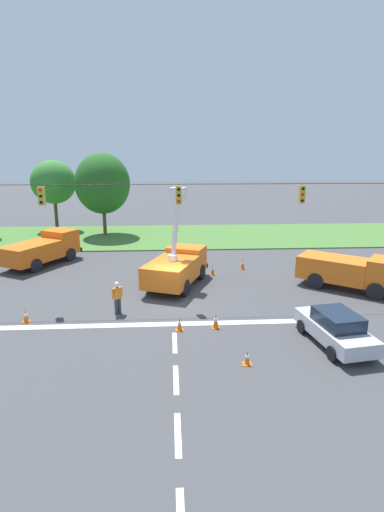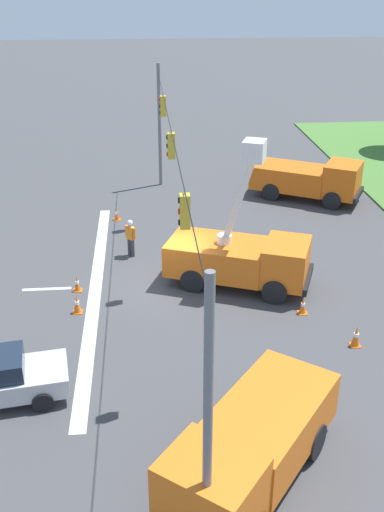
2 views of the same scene
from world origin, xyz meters
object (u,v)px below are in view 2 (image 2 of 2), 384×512
(utility_truck_support_far, at_px, (309,179))
(traffic_cone_near_bucket, at_px, (356,336))
(traffic_cone_mid_left, at_px, (199,242))
(utility_truck_bucket_lift, at_px, (241,256))
(traffic_cone_foreground_left, at_px, (117,214))
(utility_truck_support_near, at_px, (251,445))
(road_worker, at_px, (131,236))
(traffic_cone_lane_edge_b, at_px, (77,284))
(traffic_cone_mid_right, at_px, (77,304))
(traffic_cone_far_left, at_px, (300,253))
(traffic_cone_lane_edge_a, at_px, (303,306))

(utility_truck_support_far, distance_m, traffic_cone_near_bucket, 15.02)
(traffic_cone_mid_left, bearing_deg, traffic_cone_near_bucket, 28.92)
(utility_truck_bucket_lift, relative_size, traffic_cone_foreground_left, 9.47)
(utility_truck_support_near, relative_size, traffic_cone_near_bucket, 7.99)
(utility_truck_support_near, bearing_deg, road_worker, -167.38)
(traffic_cone_lane_edge_b, bearing_deg, traffic_cone_mid_right, 4.91)
(traffic_cone_near_bucket, bearing_deg, traffic_cone_mid_left, -151.08)
(utility_truck_bucket_lift, xyz_separation_m, road_worker, (-3.20, -4.55, -0.32))
(road_worker, bearing_deg, traffic_cone_near_bucket, 44.36)
(utility_truck_support_far, bearing_deg, utility_truck_support_near, -18.70)
(utility_truck_support_far, height_order, traffic_cone_lane_edge_b, utility_truck_support_far)
(traffic_cone_foreground_left, bearing_deg, traffic_cone_far_left, 55.64)
(traffic_cone_mid_left, xyz_separation_m, traffic_cone_lane_edge_b, (3.59, -5.38, -0.05))
(traffic_cone_mid_right, xyz_separation_m, traffic_cone_far_left, (-3.68, 9.63, 0.02))
(utility_truck_bucket_lift, bearing_deg, traffic_cone_mid_right, -75.27)
(utility_truck_bucket_lift, distance_m, traffic_cone_foreground_left, 9.41)
(utility_truck_support_near, bearing_deg, traffic_cone_lane_edge_a, 156.84)
(traffic_cone_near_bucket, bearing_deg, utility_truck_support_far, 171.50)
(utility_truck_support_near, distance_m, traffic_cone_far_left, 13.40)
(traffic_cone_near_bucket, distance_m, traffic_cone_far_left, 6.80)
(utility_truck_support_far, xyz_separation_m, traffic_cone_lane_edge_b, (9.96, -12.27, -0.89))
(utility_truck_support_near, xyz_separation_m, traffic_cone_lane_edge_b, (-10.67, -5.29, -0.88))
(traffic_cone_mid_left, bearing_deg, traffic_cone_foreground_left, -135.63)
(utility_truck_bucket_lift, relative_size, traffic_cone_mid_right, 8.43)
(utility_truck_support_far, height_order, traffic_cone_far_left, utility_truck_support_far)
(utility_truck_support_far, relative_size, traffic_cone_lane_edge_a, 9.74)
(utility_truck_support_near, distance_m, traffic_cone_mid_right, 10.32)
(traffic_cone_foreground_left, height_order, traffic_cone_lane_edge_b, traffic_cone_foreground_left)
(traffic_cone_mid_right, bearing_deg, utility_truck_support_far, 134.03)
(traffic_cone_lane_edge_b, bearing_deg, road_worker, 145.43)
(traffic_cone_far_left, bearing_deg, road_worker, -99.33)
(utility_truck_support_near, bearing_deg, traffic_cone_foreground_left, -168.03)
(utility_truck_bucket_lift, distance_m, traffic_cone_near_bucket, 5.95)
(traffic_cone_foreground_left, xyz_separation_m, traffic_cone_mid_left, (4.06, 3.98, 0.05))
(utility_truck_support_far, relative_size, traffic_cone_near_bucket, 8.44)
(utility_truck_support_near, xyz_separation_m, traffic_cone_near_bucket, (-5.80, 4.77, -0.83))
(traffic_cone_near_bucket, relative_size, traffic_cone_far_left, 0.97)
(utility_truck_bucket_lift, relative_size, utility_truck_support_near, 1.04)
(traffic_cone_foreground_left, height_order, traffic_cone_mid_right, traffic_cone_mid_right)
(traffic_cone_mid_left, bearing_deg, road_worker, -82.53)
(traffic_cone_mid_right, bearing_deg, traffic_cone_far_left, 110.94)
(utility_truck_support_near, height_order, traffic_cone_far_left, utility_truck_support_near)
(utility_truck_support_near, bearing_deg, traffic_cone_mid_left, 179.64)
(utility_truck_support_far, distance_m, road_worker, 12.16)
(traffic_cone_foreground_left, height_order, traffic_cone_mid_left, traffic_cone_mid_left)
(traffic_cone_near_bucket, bearing_deg, traffic_cone_foreground_left, -145.37)
(utility_truck_support_far, bearing_deg, traffic_cone_mid_right, -45.97)
(traffic_cone_near_bucket, bearing_deg, utility_truck_bucket_lift, -145.55)
(traffic_cone_mid_left, height_order, traffic_cone_lane_edge_a, traffic_cone_mid_left)
(utility_truck_support_far, bearing_deg, traffic_cone_lane_edge_a, -15.67)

